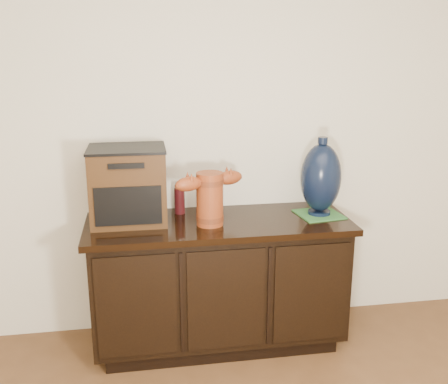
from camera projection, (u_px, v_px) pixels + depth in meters
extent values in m
plane|color=silver|center=(211.00, 116.00, 3.01)|extent=(4.50, 0.00, 4.50)
cube|color=black|center=(219.00, 335.00, 3.10)|extent=(1.29, 0.45, 0.08)
cube|color=black|center=(219.00, 279.00, 3.00)|extent=(1.40, 0.50, 0.64)
cube|color=black|center=(218.00, 224.00, 2.91)|extent=(1.46, 0.56, 0.03)
cube|color=black|center=(136.00, 307.00, 2.68)|extent=(0.41, 0.01, 0.56)
cube|color=black|center=(226.00, 300.00, 2.76)|extent=(0.41, 0.01, 0.56)
cube|color=black|center=(311.00, 293.00, 2.83)|extent=(0.41, 0.01, 0.56)
cylinder|color=#97411B|center=(210.00, 199.00, 2.80)|extent=(0.19, 0.19, 0.29)
cylinder|color=#3C150B|center=(210.00, 218.00, 2.83)|extent=(0.19, 0.19, 0.03)
cylinder|color=#3C150B|center=(210.00, 182.00, 2.77)|extent=(0.19, 0.19, 0.03)
ellipsoid|color=#97411B|center=(189.00, 184.00, 2.71)|extent=(0.17, 0.13, 0.08)
ellipsoid|color=#97411B|center=(230.00, 178.00, 2.84)|extent=(0.17, 0.13, 0.08)
cube|color=#3D240F|center=(128.00, 186.00, 2.84)|extent=(0.40, 0.32, 0.40)
cube|color=black|center=(128.00, 206.00, 2.70)|extent=(0.34, 0.01, 0.21)
cube|color=black|center=(126.00, 149.00, 2.78)|extent=(0.41, 0.33, 0.01)
cube|color=#316D32|center=(319.00, 214.00, 3.00)|extent=(0.27, 0.27, 0.01)
cylinder|color=black|center=(319.00, 212.00, 3.00)|extent=(0.13, 0.13, 0.02)
ellipsoid|color=black|center=(321.00, 178.00, 2.94)|extent=(0.26, 0.26, 0.39)
cylinder|color=black|center=(323.00, 140.00, 2.88)|extent=(0.05, 0.05, 0.04)
cylinder|color=#580F14|center=(180.00, 201.00, 3.01)|extent=(0.06, 0.06, 0.15)
cylinder|color=silver|center=(179.00, 186.00, 2.99)|extent=(0.06, 0.06, 0.02)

